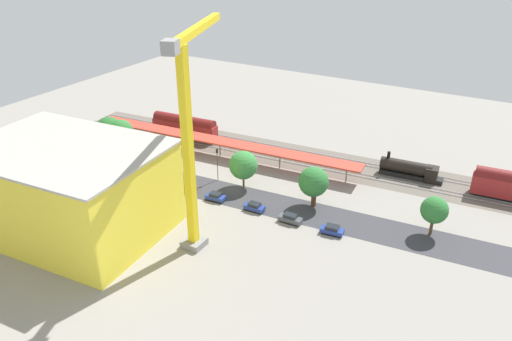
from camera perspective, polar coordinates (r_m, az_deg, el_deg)
ground_plane at (r=104.98m, az=-2.22°, el=-2.11°), size 181.09×181.09×0.00m
rail_bed at (r=120.94m, az=2.87°, el=1.91°), size 113.90×22.21×0.01m
street_asphalt at (r=102.90m, az=-3.04°, el=-2.76°), size 113.53×17.10×0.01m
track_rails at (r=120.87m, az=2.88°, el=1.99°), size 112.90×15.81×0.12m
platform_canopy_near at (r=118.61m, az=-4.21°, el=3.40°), size 69.80×9.41×4.09m
locomotive at (r=113.94m, az=17.47°, el=0.05°), size 13.75×3.78×5.21m
freight_coach_far at (r=130.61m, az=-8.23°, el=5.09°), size 18.49×4.26×6.02m
parked_car_0 at (r=90.95m, az=8.77°, el=-6.82°), size 4.36×2.33×1.67m
parked_car_1 at (r=93.29m, az=3.97°, el=-5.58°), size 4.50×1.84×1.75m
parked_car_2 at (r=96.76m, az=-0.18°, el=-4.26°), size 4.07×1.95×1.66m
parked_car_3 at (r=100.63m, az=-4.69°, el=-3.06°), size 4.12×2.11×1.67m
parked_car_4 at (r=104.53m, az=-8.11°, el=-2.03°), size 4.71×2.16×1.75m
parked_car_5 at (r=109.25m, az=-11.58°, el=-1.05°), size 4.43×2.21×1.58m
construction_building at (r=94.16m, az=-20.81°, el=-2.10°), size 34.81×25.85×15.78m
construction_roof_slab at (r=90.81m, az=-21.62°, el=2.39°), size 35.45×26.49×0.40m
tower_crane at (r=79.51m, az=-7.55°, el=5.18°), size 10.66×25.92×36.42m
box_truck_0 at (r=114.17m, az=-16.68°, el=0.10°), size 10.03×3.44×3.24m
street_tree_0 at (r=103.26m, az=-1.47°, el=0.62°), size 6.05×6.05×8.22m
street_tree_1 at (r=96.85m, az=6.65°, el=-1.31°), size 5.93×5.93×8.33m
street_tree_2 at (r=125.23m, az=-16.58°, el=4.53°), size 6.37×6.37×8.91m
street_tree_3 at (r=93.03m, az=19.88°, el=-4.31°), size 4.89×4.89×7.51m
street_tree_4 at (r=123.23m, az=-15.28°, el=4.36°), size 5.76×5.76×8.63m
street_tree_5 at (r=96.84m, az=6.91°, el=-1.42°), size 4.08×4.08×7.29m
traffic_light at (r=106.79m, az=-4.49°, el=1.24°), size 0.50×0.36×7.38m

